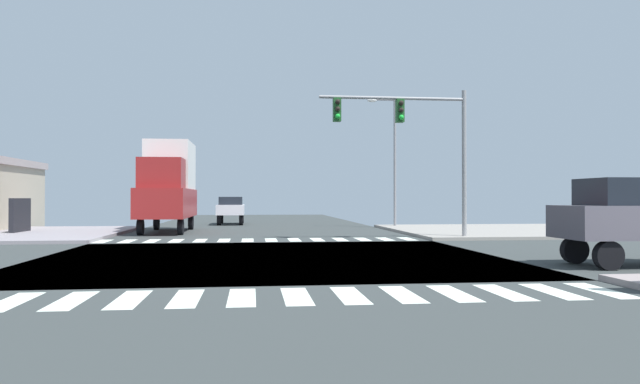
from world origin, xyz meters
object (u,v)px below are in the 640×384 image
object	(u,v)px
traffic_signal_mast	(409,128)
street_lamp	(391,150)
box_truck_queued_1	(168,184)
sedan_leading_1	(231,208)

from	to	relation	value
traffic_signal_mast	street_lamp	bearing A→B (deg)	81.05
street_lamp	box_truck_queued_1	world-z (taller)	street_lamp
box_truck_queued_1	sedan_leading_1	world-z (taller)	box_truck_queued_1
street_lamp	traffic_signal_mast	bearing A→B (deg)	-98.95
street_lamp	sedan_leading_1	distance (m)	11.97
box_truck_queued_1	sedan_leading_1	distance (m)	9.23
traffic_signal_mast	box_truck_queued_1	bearing A→B (deg)	147.38
street_lamp	box_truck_queued_1	distance (m)	13.19
traffic_signal_mast	street_lamp	world-z (taller)	street_lamp
box_truck_queued_1	sedan_leading_1	xyz separation A→B (m)	(3.00, 8.61, -1.45)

